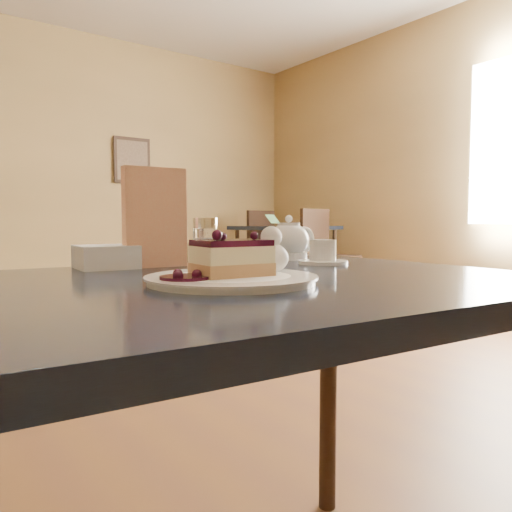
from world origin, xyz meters
TOP-DOWN VIEW (x-y plane):
  - main_table at (-0.11, -0.04)m, footprint 1.29×0.91m
  - dessert_plate at (-0.12, -0.09)m, footprint 0.28×0.28m
  - cheesecake_slice at (-0.12, -0.09)m, footprint 0.13×0.10m
  - whipped_cream at (-0.03, -0.08)m, footprint 0.06×0.06m
  - berry_sauce at (-0.20, -0.09)m, footprint 0.08×0.08m
  - tea_set at (0.30, 0.23)m, footprint 0.16×0.28m
  - menu_card at (-0.09, 0.26)m, footprint 0.15×0.04m
  - sugar_shaker at (0.04, 0.26)m, footprint 0.06×0.06m
  - napkin_stack at (-0.19, 0.30)m, footprint 0.13×0.13m
  - bg_table_far_right at (3.20, 3.76)m, footprint 1.20×1.98m

SIDE VIEW (x-z plane):
  - bg_table_far_right at x=3.20m, z-range -0.58..0.74m
  - main_table at x=-0.11m, z-range 0.30..1.07m
  - dessert_plate at x=-0.12m, z-range 0.77..0.78m
  - berry_sauce at x=-0.20m, z-range 0.78..0.79m
  - napkin_stack at x=-0.19m, z-range 0.77..0.82m
  - whipped_cream at x=-0.03m, z-range 0.78..0.84m
  - cheesecake_slice at x=-0.12m, z-range 0.78..0.84m
  - tea_set at x=0.30m, z-range 0.76..0.87m
  - sugar_shaker at x=0.04m, z-range 0.77..0.88m
  - menu_card at x=-0.09m, z-range 0.77..1.00m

